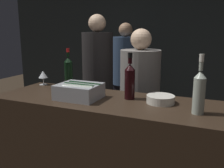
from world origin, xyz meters
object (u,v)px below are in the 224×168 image
object	(u,v)px
ice_bin_with_bottles	(80,90)
candle_votive	(79,85)
red_wine_bottle_burgundy	(69,71)
person_blond_tee	(140,101)
wine_glass	(43,75)
person_in_hoodie	(125,73)
red_wine_bottle_black_foil	(130,80)
bowl_white	(161,99)
white_wine_bottle	(199,91)
person_grey_polo	(98,81)

from	to	relation	value
ice_bin_with_bottles	candle_votive	distance (m)	0.37
red_wine_bottle_burgundy	person_blond_tee	world-z (taller)	person_blond_tee
candle_votive	red_wine_bottle_burgundy	size ratio (longest dim) A/B	0.17
ice_bin_with_bottles	wine_glass	distance (m)	0.66
wine_glass	person_in_hoodie	size ratio (longest dim) A/B	0.08
wine_glass	red_wine_bottle_burgundy	world-z (taller)	red_wine_bottle_burgundy
red_wine_bottle_black_foil	person_blond_tee	bearing A→B (deg)	99.64
red_wine_bottle_burgundy	person_in_hoodie	distance (m)	1.68
bowl_white	candle_votive	size ratio (longest dim) A/B	3.41
person_blond_tee	candle_votive	bearing A→B (deg)	46.07
white_wine_bottle	red_wine_bottle_black_foil	bearing A→B (deg)	162.94
person_in_hoodie	person_blond_tee	world-z (taller)	person_in_hoodie
ice_bin_with_bottles	candle_votive	bearing A→B (deg)	122.18
red_wine_bottle_black_foil	person_grey_polo	distance (m)	1.20
wine_glass	red_wine_bottle_black_foil	distance (m)	0.97
ice_bin_with_bottles	person_in_hoodie	size ratio (longest dim) A/B	0.19
white_wine_bottle	person_in_hoodie	size ratio (longest dim) A/B	0.22
candle_votive	red_wine_bottle_black_foil	distance (m)	0.60
person_in_hoodie	person_grey_polo	xyz separation A→B (m)	(-0.02, -0.90, 0.05)
red_wine_bottle_black_foil	person_in_hoodie	distance (m)	1.97
white_wine_bottle	person_grey_polo	distance (m)	1.68
candle_votive	white_wine_bottle	distance (m)	1.14
bowl_white	red_wine_bottle_black_foil	distance (m)	0.28
white_wine_bottle	person_blond_tee	bearing A→B (deg)	129.00
bowl_white	wine_glass	xyz separation A→B (m)	(-1.21, 0.17, 0.07)
ice_bin_with_bottles	bowl_white	bearing A→B (deg)	11.71
candle_votive	red_wine_bottle_burgundy	xyz separation A→B (m)	(-0.11, -0.00, 0.12)
candle_votive	wine_glass	bearing A→B (deg)	-177.86
white_wine_bottle	candle_votive	bearing A→B (deg)	163.24
red_wine_bottle_black_foil	red_wine_bottle_burgundy	distance (m)	0.69
white_wine_bottle	person_grey_polo	bearing A→B (deg)	139.63
bowl_white	candle_votive	world-z (taller)	bowl_white
person_blond_tee	person_grey_polo	xyz separation A→B (m)	(-0.63, 0.30, 0.11)
candle_votive	person_in_hoodie	world-z (taller)	person_in_hoodie
wine_glass	red_wine_bottle_black_foil	world-z (taller)	red_wine_bottle_black_foil
ice_bin_with_bottles	wine_glass	world-z (taller)	wine_glass
ice_bin_with_bottles	person_blond_tee	world-z (taller)	person_blond_tee
red_wine_bottle_black_foil	bowl_white	bearing A→B (deg)	-4.40
candle_votive	person_blond_tee	distance (m)	0.68
red_wine_bottle_black_foil	white_wine_bottle	bearing A→B (deg)	-17.06
ice_bin_with_bottles	candle_votive	xyz separation A→B (m)	(-0.20, 0.31, -0.04)
wine_glass	person_blond_tee	bearing A→B (deg)	28.61
red_wine_bottle_black_foil	red_wine_bottle_burgundy	world-z (taller)	red_wine_bottle_burgundy
wine_glass	person_blond_tee	distance (m)	1.01
bowl_white	red_wine_bottle_black_foil	bearing A→B (deg)	175.60
bowl_white	wine_glass	size ratio (longest dim) A/B	1.50
red_wine_bottle_black_foil	person_grey_polo	world-z (taller)	person_grey_polo
ice_bin_with_bottles	red_wine_bottle_burgundy	xyz separation A→B (m)	(-0.30, 0.31, 0.09)
bowl_white	person_blond_tee	xyz separation A→B (m)	(-0.36, 0.64, -0.22)
ice_bin_with_bottles	candle_votive	world-z (taller)	ice_bin_with_bottles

